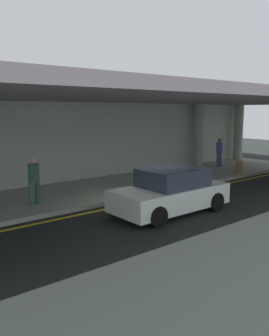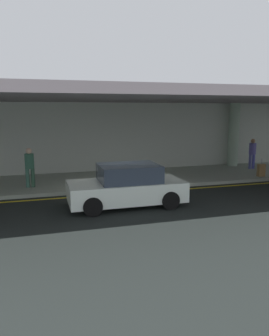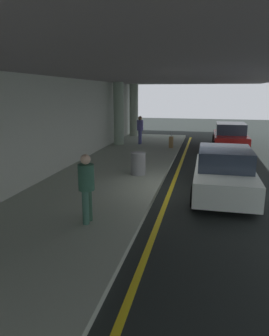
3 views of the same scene
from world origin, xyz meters
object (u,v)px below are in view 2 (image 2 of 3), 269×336
at_px(car_white, 127,186).
at_px(trash_bin_steel, 137,173).
at_px(traveler_with_luggage, 252,152).
at_px(suitcase_upright_primary, 261,170).
at_px(person_waiting_for_ride, 30,165).
at_px(support_column_far_left, 234,135).

relative_size(car_white, trash_bin_steel, 4.82).
bearing_deg(trash_bin_steel, traveler_with_luggage, 11.43).
relative_size(car_white, suitcase_upright_primary, 4.56).
height_order(car_white, trash_bin_steel, car_white).
bearing_deg(suitcase_upright_primary, traveler_with_luggage, 69.99).
distance_m(car_white, traveler_with_luggage, 9.61).
relative_size(person_waiting_for_ride, trash_bin_steel, 1.98).
bearing_deg(support_column_far_left, trash_bin_steel, -158.35).
relative_size(support_column_far_left, car_white, 0.89).
relative_size(support_column_far_left, trash_bin_steel, 4.29).
xyz_separation_m(support_column_far_left, trash_bin_steel, (-6.69, -2.65, -1.40)).
xyz_separation_m(traveler_with_luggage, suitcase_upright_primary, (-0.89, -2.00, -0.65)).
height_order(support_column_far_left, person_waiting_for_ride, support_column_far_left).
xyz_separation_m(person_waiting_for_ride, suitcase_upright_primary, (10.96, -0.79, -0.65)).
relative_size(car_white, person_waiting_for_ride, 2.44).
bearing_deg(suitcase_upright_primary, trash_bin_steel, 178.99).
height_order(support_column_far_left, traveler_with_luggage, support_column_far_left).
distance_m(suitcase_upright_primary, trash_bin_steel, 6.29).
xyz_separation_m(support_column_far_left, car_white, (-7.99, -5.74, -1.26)).
distance_m(support_column_far_left, trash_bin_steel, 7.33).
bearing_deg(traveler_with_luggage, car_white, -33.48).
xyz_separation_m(suitcase_upright_primary, trash_bin_steel, (-6.27, 0.55, 0.11)).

